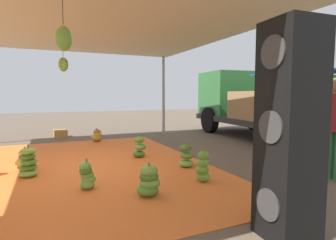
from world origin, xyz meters
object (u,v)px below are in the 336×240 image
banana_bunch_1 (28,163)px  banana_bunch_8 (97,136)px  banana_bunch_9 (140,148)px  speaker_stack (289,132)px  worker_0 (336,121)px  banana_bunch_3 (186,157)px  banana_bunch_6 (149,181)px  crate_0 (60,134)px  banana_bunch_2 (26,160)px  cargo_truck_main (269,101)px  banana_bunch_7 (203,167)px  banana_bunch_0 (87,176)px

banana_bunch_1 → banana_bunch_8: bearing=152.1°
banana_bunch_9 → speaker_stack: (4.09, 0.26, 0.87)m
worker_0 → banana_bunch_3: bearing=-131.6°
banana_bunch_6 → crate_0: (-6.51, -0.94, -0.08)m
banana_bunch_6 → banana_bunch_8: 5.05m
banana_bunch_2 → cargo_truck_main: bearing=98.6°
banana_bunch_3 → banana_bunch_9: 1.36m
banana_bunch_3 → banana_bunch_7: size_ratio=0.90×
banana_bunch_6 → speaker_stack: bearing=28.0°
banana_bunch_7 → crate_0: banana_bunch_7 is taller
banana_bunch_7 → crate_0: bearing=-162.4°
banana_bunch_9 → cargo_truck_main: (-0.86, 4.79, 1.05)m
banana_bunch_8 → crate_0: (-1.46, -1.01, -0.06)m
banana_bunch_7 → banana_bunch_8: 4.93m
banana_bunch_2 → banana_bunch_8: banana_bunch_2 is taller
banana_bunch_3 → cargo_truck_main: (-2.08, 4.19, 1.06)m
banana_bunch_3 → banana_bunch_9: size_ratio=0.95×
banana_bunch_0 → banana_bunch_8: (-4.39, 0.87, -0.02)m
cargo_truck_main → worker_0: cargo_truck_main is taller
cargo_truck_main → crate_0: bearing=-117.0°
banana_bunch_7 → cargo_truck_main: (-3.05, 4.38, 1.03)m
speaker_stack → crate_0: bearing=-167.4°
speaker_stack → banana_bunch_2: bearing=-145.6°
banana_bunch_9 → banana_bunch_2: bearing=-84.6°
banana_bunch_8 → speaker_stack: size_ratio=0.19×
banana_bunch_0 → worker_0: bearing=73.0°
banana_bunch_6 → speaker_stack: size_ratio=0.22×
banana_bunch_2 → crate_0: banana_bunch_2 is taller
banana_bunch_1 → banana_bunch_2: 0.44m
banana_bunch_0 → worker_0: (1.23, 4.02, 0.81)m
banana_bunch_3 → banana_bunch_8: bearing=-163.1°
banana_bunch_9 → cargo_truck_main: 4.98m
worker_0 → banana_bunch_7: bearing=-110.0°
banana_bunch_1 → banana_bunch_8: 3.74m
banana_bunch_3 → crate_0: (-5.32, -2.18, -0.08)m
banana_bunch_0 → cargo_truck_main: (-2.61, 6.22, 1.07)m
cargo_truck_main → banana_bunch_9: bearing=-79.8°
banana_bunch_1 → banana_bunch_2: banana_bunch_1 is taller
banana_bunch_8 → banana_bunch_9: size_ratio=0.80×
worker_0 → crate_0: worker_0 is taller
banana_bunch_3 → banana_bunch_8: size_ratio=1.18×
banana_bunch_9 → banana_bunch_3: bearing=26.6°
banana_bunch_6 → banana_bunch_7: banana_bunch_7 is taller
banana_bunch_8 → worker_0: (5.62, 3.16, 0.83)m
cargo_truck_main → worker_0: size_ratio=3.88×
speaker_stack → banana_bunch_0: bearing=-144.2°
banana_bunch_3 → banana_bunch_8: (-3.86, -1.17, -0.03)m
banana_bunch_8 → banana_bunch_1: bearing=-27.9°
banana_bunch_2 → worker_0: bearing=61.1°
worker_0 → banana_bunch_2: bearing=-118.9°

